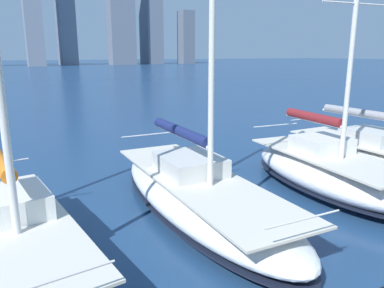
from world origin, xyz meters
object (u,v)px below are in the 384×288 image
sailboat_maroon (328,170)px  sailboat_navy (198,193)px  sailboat_grey (381,156)px  sailboat_orange (14,241)px

sailboat_maroon → sailboat_navy: (5.01, -0.41, -0.08)m
sailboat_grey → sailboat_maroon: size_ratio=1.33×
sailboat_grey → sailboat_orange: 13.62m
sailboat_navy → sailboat_grey: bearing=-179.6°
sailboat_grey → sailboat_navy: 8.57m
sailboat_grey → sailboat_navy: size_ratio=1.30×
sailboat_orange → sailboat_grey: bearing=-176.5°
sailboat_navy → sailboat_maroon: bearing=175.3°
sailboat_maroon → sailboat_navy: 5.02m
sailboat_navy → sailboat_orange: (5.03, 0.77, 0.05)m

